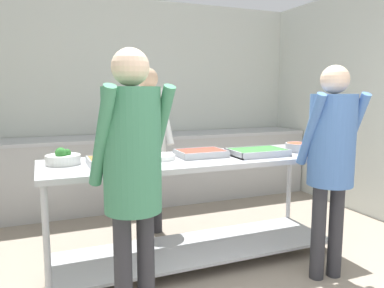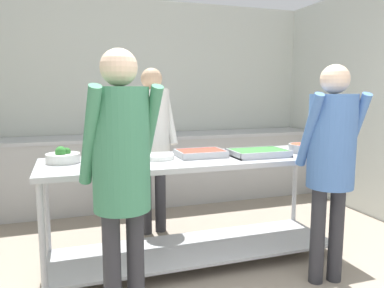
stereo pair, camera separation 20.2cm
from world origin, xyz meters
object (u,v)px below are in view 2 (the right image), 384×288
object	(u,v)px
broccoli_bowl	(63,157)
guest_serving_right	(331,151)
serving_tray_vegetables	(114,160)
cook_behind_counter	(152,133)
serving_tray_greens	(200,153)
guest_serving_left	(121,162)
sauce_pan	(302,148)
plate_stack	(159,157)
water_bottle	(118,124)
serving_tray_roast	(258,153)

from	to	relation	value
broccoli_bowl	guest_serving_right	size ratio (longest dim) A/B	0.16
serving_tray_vegetables	cook_behind_counter	xyz separation A→B (m)	(0.48, 0.82, 0.11)
serving_tray_vegetables	guest_serving_right	world-z (taller)	guest_serving_right
serving_tray_greens	cook_behind_counter	bearing A→B (deg)	108.20
guest_serving_left	sauce_pan	bearing A→B (deg)	22.34
plate_stack	water_bottle	xyz separation A→B (m)	(-0.09, 1.82, 0.12)
plate_stack	broccoli_bowl	bearing A→B (deg)	173.84
serving_tray_greens	serving_tray_roast	bearing A→B (deg)	-15.82
serving_tray_roast	serving_tray_vegetables	bearing A→B (deg)	177.27
serving_tray_greens	serving_tray_vegetables	bearing A→B (deg)	-174.01
serving_tray_roast	serving_tray_greens	bearing A→B (deg)	164.18
plate_stack	sauce_pan	bearing A→B (deg)	-4.07
broccoli_bowl	serving_tray_roast	distance (m)	1.58
broccoli_bowl	serving_tray_roast	bearing A→B (deg)	-7.67
guest_serving_left	cook_behind_counter	distance (m)	1.62
serving_tray_greens	sauce_pan	distance (m)	0.93
plate_stack	guest_serving_left	xyz separation A→B (m)	(-0.41, -0.79, 0.12)
guest_serving_right	cook_behind_counter	world-z (taller)	cook_behind_counter
sauce_pan	guest_serving_left	world-z (taller)	guest_serving_left
serving_tray_vegetables	sauce_pan	size ratio (longest dim) A/B	1.11
guest_serving_right	serving_tray_greens	bearing A→B (deg)	139.13
plate_stack	water_bottle	bearing A→B (deg)	92.72
serving_tray_vegetables	plate_stack	world-z (taller)	serving_tray_vegetables
serving_tray_vegetables	water_bottle	distance (m)	1.91
serving_tray_vegetables	plate_stack	xyz separation A→B (m)	(0.37, 0.07, -0.01)
plate_stack	water_bottle	size ratio (longest dim) A/B	0.81
serving_tray_greens	water_bottle	distance (m)	1.87
plate_stack	sauce_pan	xyz separation A→B (m)	(1.29, -0.09, 0.02)
broccoli_bowl	cook_behind_counter	distance (m)	1.08
broccoli_bowl	serving_tray_vegetables	xyz separation A→B (m)	(0.37, -0.15, -0.02)
serving_tray_greens	guest_serving_left	world-z (taller)	guest_serving_left
guest_serving_left	guest_serving_right	size ratio (longest dim) A/B	1.03
sauce_pan	water_bottle	distance (m)	2.35
plate_stack	cook_behind_counter	xyz separation A→B (m)	(0.12, 0.74, 0.11)
serving_tray_vegetables	water_bottle	size ratio (longest dim) A/B	1.30
serving_tray_greens	water_bottle	world-z (taller)	water_bottle
broccoli_bowl	cook_behind_counter	world-z (taller)	cook_behind_counter
guest_serving_left	water_bottle	size ratio (longest dim) A/B	5.35
cook_behind_counter	water_bottle	xyz separation A→B (m)	(-0.20, 1.07, 0.00)
guest_serving_right	water_bottle	xyz separation A→B (m)	(-1.22, 2.49, 0.02)
serving_tray_greens	guest_serving_right	bearing A→B (deg)	-40.87
broccoli_bowl	serving_tray_vegetables	distance (m)	0.40
serving_tray_roast	guest_serving_left	size ratio (longest dim) A/B	0.28
serving_tray_vegetables	guest_serving_right	distance (m)	1.62
serving_tray_vegetables	broccoli_bowl	bearing A→B (deg)	157.32
broccoli_bowl	serving_tray_greens	bearing A→B (deg)	-4.05
serving_tray_roast	guest_serving_right	world-z (taller)	guest_serving_right
serving_tray_greens	serving_tray_roast	xyz separation A→B (m)	(0.47, -0.13, 0.00)
guest_serving_left	guest_serving_right	xyz separation A→B (m)	(1.54, 0.12, -0.03)
guest_serving_right	water_bottle	world-z (taller)	guest_serving_right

